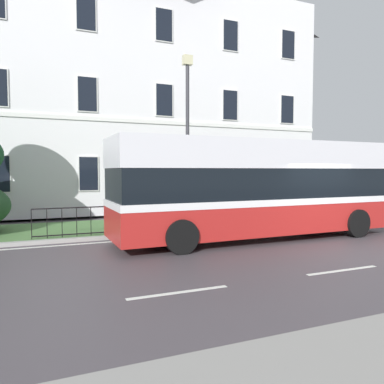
{
  "coord_description": "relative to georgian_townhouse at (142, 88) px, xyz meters",
  "views": [
    {
      "loc": [
        -8.37,
        -8.17,
        2.28
      ],
      "look_at": [
        -3.02,
        4.74,
        1.47
      ],
      "focal_mm": 34.56,
      "sensor_mm": 36.0,
      "label": 1
    }
  ],
  "objects": [
    {
      "name": "iron_verge_railing",
      "position": [
        -0.0,
        -9.47,
        -6.62
      ],
      "size": [
        12.28,
        0.04,
        0.97
      ],
      "color": "black",
      "rests_on": "ground_plane"
    },
    {
      "name": "street_lamp_post",
      "position": [
        -0.54,
        -8.7,
        -3.36
      ],
      "size": [
        0.36,
        0.24,
        6.55
      ],
      "color": "#333338",
      "rests_on": "ground_plane"
    },
    {
      "name": "litter_bin",
      "position": [
        -3.09,
        -8.8,
        -6.57
      ],
      "size": [
        0.49,
        0.49,
        1.11
      ],
      "color": "#23472D",
      "rests_on": "ground_plane"
    },
    {
      "name": "single_decker_bus",
      "position": [
        0.92,
        -11.49,
        -5.54
      ],
      "size": [
        9.92,
        2.71,
        3.25
      ],
      "rotation": [
        0.0,
        0.0,
        0.02
      ],
      "color": "#B1211F",
      "rests_on": "ground_plane"
    },
    {
      "name": "georgian_townhouse",
      "position": [
        0.0,
        0.0,
        0.0
      ],
      "size": [
        19.02,
        8.57,
        14.18
      ],
      "color": "white",
      "rests_on": "ground_plane"
    },
    {
      "name": "ground_plane",
      "position": [
        2.5,
        -13.13,
        -7.26
      ],
      "size": [
        60.0,
        56.0,
        0.18
      ],
      "color": "#464045"
    }
  ]
}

